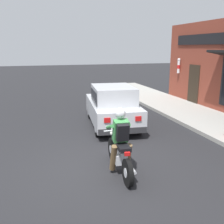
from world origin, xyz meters
The scene contains 4 objects.
ground_plane centered at (0.00, 0.00, 0.00)m, with size 80.00×80.00×0.00m, color black.
sidewalk_curb centered at (5.33, 3.00, 0.07)m, with size 2.60×22.00×0.14m, color #9E9B93.
motorcycle_with_rider centered at (0.45, -0.40, 0.68)m, with size 0.58×2.02×1.62m.
car_hatchback centered at (1.43, 3.38, 0.77)m, with size 2.03×3.93×1.57m.
Camera 1 is at (-1.45, -5.97, 2.98)m, focal length 42.00 mm.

